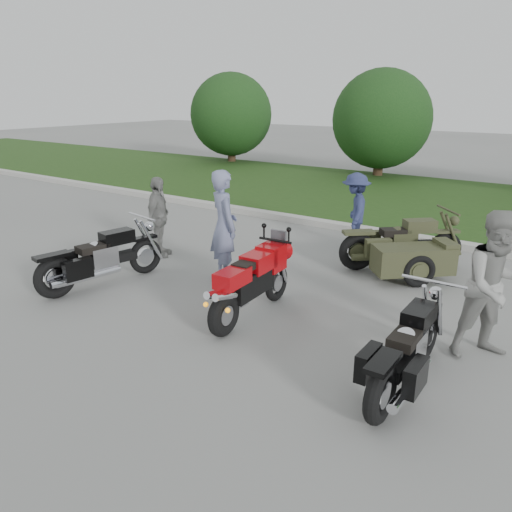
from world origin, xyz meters
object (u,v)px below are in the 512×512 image
Objects in this scene: cruiser_right at (406,354)px; person_grey at (496,286)px; cruiser_left at (98,261)px; cruiser_sidecar at (406,253)px; person_back at (158,217)px; person_denim at (355,211)px; sportbike_red at (250,281)px; person_stripe at (224,226)px.

cruiser_right is 1.19× the size of person_grey.
person_grey reaches higher than cruiser_left.
person_back is (-4.42, -1.69, 0.37)m from cruiser_sidecar.
sportbike_red is at bearing -22.56° from person_denim.
person_stripe is at bearing -94.85° from cruiser_sidecar.
cruiser_right is at bearing -133.35° from person_back.
sportbike_red is 1.27× the size of person_back.
person_stripe is (-3.77, 1.58, 0.53)m from cruiser_right.
cruiser_right is 5.41m from person_denim.
person_back is at bearing 111.77° from cruiser_left.
person_stripe is at bearing 138.26° from sportbike_red.
person_stripe reaches higher than person_back.
person_grey is 1.17× the size of person_denim.
cruiser_right is 1.15× the size of person_stripe.
cruiser_left is 5.34m from cruiser_sidecar.
person_grey is (1.81, -2.19, 0.50)m from cruiser_sidecar.
person_denim is at bearing -71.28° from person_back.
sportbike_red is 0.92× the size of cruiser_right.
person_denim is 4.04m from person_back.
person_stripe is (1.52, 1.51, 0.50)m from cruiser_left.
person_back is at bearing 131.31° from person_grey.
sportbike_red is 1.71m from person_stripe.
cruiser_left is at bearing 178.79° from cruiser_right.
cruiser_left is at bearing -55.41° from person_denim.
person_back is at bearing 154.38° from sportbike_red.
sportbike_red is 4.13m from person_denim.
person_denim is (1.04, 3.08, -0.17)m from person_stripe.
person_back is at bearing -111.58° from cruiser_sidecar.
person_denim reaches higher than cruiser_right.
person_stripe is 1.90m from person_back.
cruiser_sidecar is 3.26m from person_stripe.
sportbike_red reaches higher than cruiser_right.
cruiser_left is 1.10× the size of cruiser_sidecar.
cruiser_sidecar is 1.91m from person_denim.
sportbike_red is at bearing -64.94° from cruiser_sidecar.
person_stripe is at bearing 55.24° from cruiser_left.
sportbike_red reaches higher than cruiser_sidecar.
sportbike_red is at bearing 150.84° from person_grey.
person_grey is at bearing 18.81° from person_denim.
cruiser_right is 1.40× the size of person_denim.
person_denim is (2.56, 4.58, 0.33)m from cruiser_left.
person_grey is at bearing 11.76° from sportbike_red.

